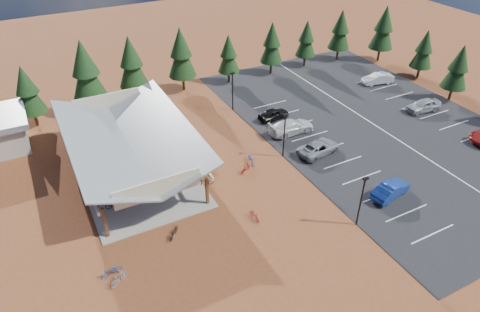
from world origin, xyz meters
TOP-DOWN VIEW (x-y plane):
  - ground at (0.00, 0.00)m, footprint 140.00×140.00m
  - asphalt_lot at (18.50, 3.00)m, footprint 27.00×44.00m
  - concrete_pad at (-10.00, 7.00)m, footprint 10.60×18.60m
  - bike_pavilion at (-10.00, 7.00)m, footprint 11.65×19.40m
  - lamp_post_0 at (5.00, -10.00)m, footprint 0.50×0.25m
  - lamp_post_1 at (5.00, 2.00)m, footprint 0.50×0.25m
  - lamp_post_2 at (5.00, 14.00)m, footprint 0.50×0.25m
  - trash_bin_0 at (-2.61, 5.23)m, footprint 0.60×0.60m
  - trash_bin_1 at (-3.03, 3.84)m, footprint 0.60×0.60m
  - pine_1 at (-17.76, 21.44)m, footprint 3.31×3.31m
  - pine_2 at (-11.02, 21.00)m, footprint 4.17×4.17m
  - pine_3 at (-5.17, 22.43)m, footprint 3.79×3.79m
  - pine_4 at (1.62, 22.51)m, footprint 3.80×3.80m
  - pine_5 at (8.33, 21.82)m, footprint 3.04×3.04m
  - pine_6 at (15.37, 21.81)m, footprint 3.34×3.34m
  - pine_7 at (21.59, 21.94)m, footprint 3.07×3.07m
  - pine_8 at (27.76, 21.61)m, footprint 3.44×3.44m
  - pine_11 at (32.08, 3.13)m, footprint 3.26×3.26m
  - pine_12 at (33.80, 10.32)m, footprint 3.09×3.09m
  - pine_13 at (33.41, 18.25)m, footprint 3.74×3.74m
  - bike_0 at (-13.14, 2.02)m, footprint 1.88×0.79m
  - bike_1 at (-10.90, 4.25)m, footprint 1.56×0.53m
  - bike_2 at (-11.56, 8.71)m, footprint 1.64×0.79m
  - bike_3 at (-11.38, 11.75)m, footprint 1.61×0.76m
  - bike_4 at (-8.91, 1.35)m, footprint 1.82×0.97m
  - bike_5 at (-9.13, 6.44)m, footprint 1.80×0.60m
  - bike_6 at (-7.05, 9.28)m, footprint 1.96×1.02m
  - bike_7 at (-9.18, 12.22)m, footprint 1.75×0.60m
  - bike_9 at (-15.01, -6.67)m, footprint 1.62×1.21m
  - bike_10 at (-15.35, -5.70)m, footprint 1.84×0.93m
  - bike_11 at (-2.58, -5.26)m, footprint 0.52×1.51m
  - bike_12 at (-9.69, -3.96)m, footprint 1.55×1.63m
  - bike_14 at (1.32, 2.45)m, footprint 1.04×1.97m
  - bike_15 at (0.07, 1.33)m, footprint 1.66×1.15m
  - bike_16 at (-4.49, 1.24)m, footprint 1.90×1.00m
  - car_1 at (10.37, -8.43)m, footprint 4.66×2.41m
  - car_2 at (8.71, 0.69)m, footprint 5.36×3.14m
  - car_3 at (8.50, 5.70)m, footprint 5.55×2.32m
  - car_4 at (8.35, 9.48)m, footprint 4.17×2.04m
  - car_8 at (26.33, 2.42)m, footprint 4.81×2.28m
  - car_9 at (27.04, 11.50)m, footprint 4.78×2.41m

SIDE VIEW (x-z plane):
  - ground at x=0.00m, z-range 0.00..0.00m
  - asphalt_lot at x=18.50m, z-range 0.00..0.04m
  - concrete_pad at x=-10.00m, z-range 0.00..0.10m
  - bike_12 at x=-9.69m, z-range 0.00..0.88m
  - bike_11 at x=-2.58m, z-range 0.00..0.89m
  - trash_bin_0 at x=-2.61m, z-range 0.00..0.90m
  - trash_bin_1 at x=-3.03m, z-range 0.00..0.90m
  - bike_10 at x=-15.35m, z-range 0.00..0.92m
  - bike_16 at x=-4.49m, z-range 0.00..0.95m
  - bike_9 at x=-15.01m, z-range 0.00..0.97m
  - bike_15 at x=0.07m, z-range 0.00..0.98m
  - bike_14 at x=1.32m, z-range 0.00..0.98m
  - bike_2 at x=-11.56m, z-range 0.10..0.93m
  - bike_4 at x=-8.91m, z-range 0.10..1.01m
  - bike_1 at x=-10.90m, z-range 0.10..1.02m
  - bike_3 at x=-11.38m, z-range 0.10..1.03m
  - bike_0 at x=-13.14m, z-range 0.10..1.06m
  - bike_6 at x=-7.05m, z-range 0.10..1.08m
  - bike_7 at x=-9.18m, z-range 0.10..1.13m
  - bike_5 at x=-9.13m, z-range 0.10..1.16m
  - car_4 at x=8.35m, z-range 0.04..1.41m
  - car_2 at x=8.71m, z-range 0.04..1.44m
  - car_1 at x=10.37m, z-range 0.04..1.50m
  - car_9 at x=27.04m, z-range 0.04..1.54m
  - car_8 at x=26.33m, z-range 0.04..1.63m
  - car_3 at x=8.50m, z-range 0.04..1.64m
  - lamp_post_0 at x=5.00m, z-range 0.41..5.55m
  - lamp_post_1 at x=5.00m, z-range 0.41..5.55m
  - lamp_post_2 at x=5.00m, z-range 0.41..5.55m
  - bike_pavilion at x=-10.00m, z-range 1.34..6.31m
  - pine_5 at x=8.33m, z-range 0.78..7.87m
  - pine_7 at x=21.59m, z-range 0.79..7.94m
  - pine_12 at x=33.80m, z-range 0.79..8.00m
  - pine_11 at x=32.08m, z-range 0.84..8.44m
  - pine_1 at x=-17.76m, z-range 0.85..8.56m
  - pine_6 at x=15.37m, z-range 0.86..8.64m
  - pine_8 at x=27.76m, z-range 0.88..8.89m
  - pine_13 at x=33.41m, z-range 0.97..9.69m
  - pine_3 at x=-5.17m, z-range 0.98..9.80m
  - pine_4 at x=1.62m, z-range 0.98..9.84m
  - pine_2 at x=-11.02m, z-range 1.08..10.80m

